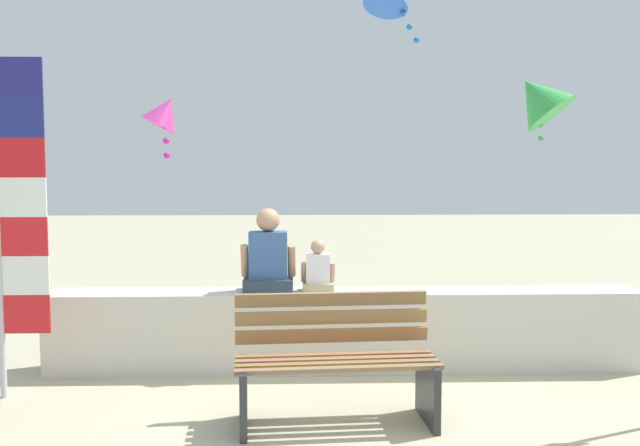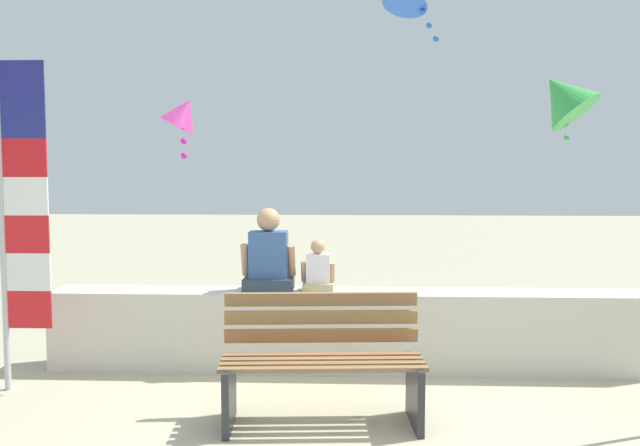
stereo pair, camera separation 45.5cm
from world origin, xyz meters
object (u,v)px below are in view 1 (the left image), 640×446
Objects in this scene: flag_banner at (14,209)px; person_child at (318,271)px; park_bench at (336,365)px; person_adult at (268,259)px; kite_green at (538,98)px; kite_magenta at (165,113)px.

person_child is at bearing 16.28° from flag_banner.
person_adult reaches higher than park_bench.
kite_green is (3.00, 4.69, 2.31)m from park_bench.
kite_green is (3.52, 3.42, 1.72)m from person_adult.
park_bench is 1.36m from person_child.
park_bench is at bearing -67.59° from person_adult.
person_adult is 3.39m from kite_magenta.
person_child is 2.51m from flag_banner.
person_child is 4.96m from kite_green.
kite_magenta reaches higher than person_adult.
person_child is 0.17× the size of flag_banner.
kite_green reaches higher than person_child.
park_bench is 3.17× the size of person_child.
person_child is at bearing -132.11° from kite_green.
kite_magenta is (0.52, 3.41, 0.98)m from flag_banner.
person_child reaches higher than park_bench.
person_adult is 0.28× the size of flag_banner.
kite_magenta is at bearing 117.01° from person_adult.
person_child is 3.63m from kite_magenta.
person_child is (-0.09, 1.27, 0.48)m from park_bench.
kite_green reaches higher than flag_banner.
person_child is at bearing 0.05° from person_adult.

